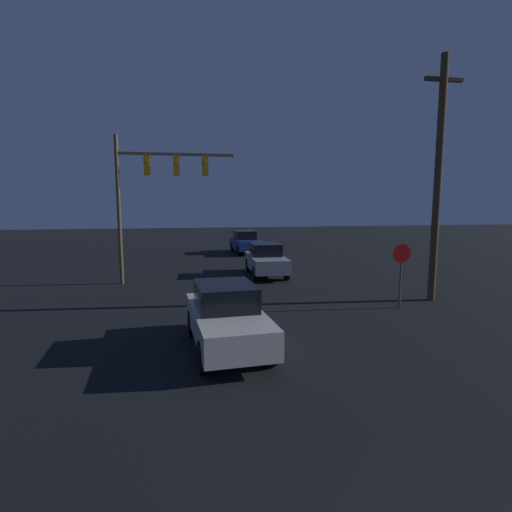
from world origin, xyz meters
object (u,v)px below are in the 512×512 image
(car_far, at_px, (245,242))
(car_near, at_px, (227,317))
(car_mid, at_px, (266,259))
(traffic_signal_mast, at_px, (152,183))
(utility_pole, at_px, (438,177))
(stop_sign, at_px, (401,264))

(car_far, bearing_deg, car_near, 76.76)
(car_mid, bearing_deg, car_near, 74.47)
(car_far, xyz_separation_m, traffic_signal_mast, (-5.93, -10.32, 3.80))
(car_near, distance_m, utility_pole, 9.96)
(car_far, xyz_separation_m, stop_sign, (3.03, -16.66, 0.76))
(traffic_signal_mast, bearing_deg, car_mid, 8.65)
(car_near, relative_size, car_far, 1.01)
(car_mid, relative_size, stop_sign, 1.82)
(traffic_signal_mast, xyz_separation_m, stop_sign, (8.96, -6.34, -3.04))
(car_near, relative_size, traffic_signal_mast, 0.63)
(car_mid, bearing_deg, utility_pole, 131.58)
(car_mid, height_order, car_far, same)
(car_far, bearing_deg, stop_sign, 97.23)
(car_far, relative_size, stop_sign, 1.84)
(car_near, height_order, stop_sign, stop_sign)
(stop_sign, bearing_deg, car_mid, 115.36)
(car_far, height_order, stop_sign, stop_sign)
(car_near, relative_size, utility_pole, 0.47)
(car_far, bearing_deg, car_mid, 84.64)
(car_near, xyz_separation_m, traffic_signal_mast, (-2.43, 9.22, 3.80))
(car_near, distance_m, stop_sign, 7.18)
(car_mid, bearing_deg, traffic_signal_mast, 10.38)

